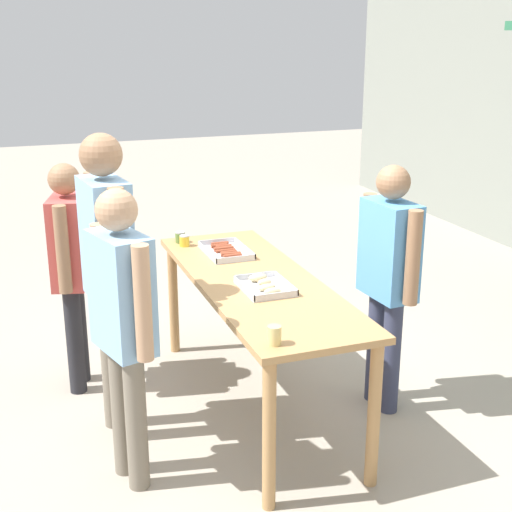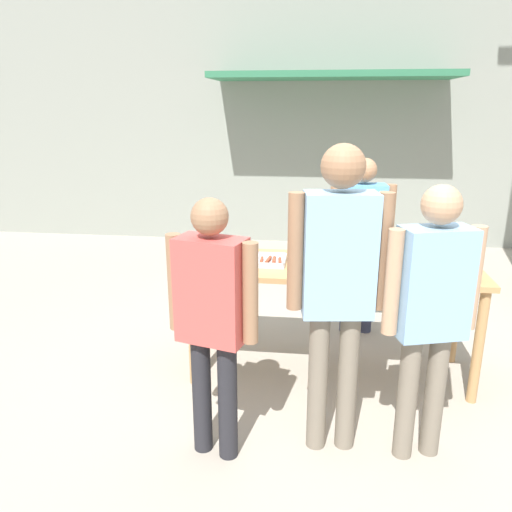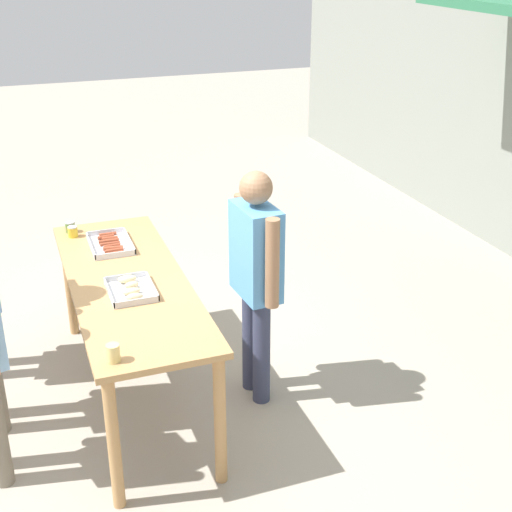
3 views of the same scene
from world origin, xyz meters
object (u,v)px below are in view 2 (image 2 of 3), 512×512
object	(u,v)px
food_tray_sausages	(256,261)
person_customer_with_cup	(431,303)
condiment_jar_ketchup	(215,265)
condiment_jar_mustard	(202,265)
food_tray_buns	(359,264)
beer_cup	(475,274)
person_server_behind_table	(361,232)
person_customer_waiting_in_line	(338,275)
person_customer_holding_hotdog	(212,309)

from	to	relation	value
food_tray_sausages	person_customer_with_cup	distance (m)	1.41
condiment_jar_ketchup	condiment_jar_mustard	bearing A→B (deg)	-176.14
food_tray_buns	beer_cup	bearing A→B (deg)	-17.28
food_tray_sausages	food_tray_buns	xyz separation A→B (m)	(0.76, -0.00, 0.01)
food_tray_buns	person_server_behind_table	world-z (taller)	person_server_behind_table
condiment_jar_ketchup	beer_cup	bearing A→B (deg)	-0.20
person_server_behind_table	condiment_jar_ketchup	bearing A→B (deg)	-141.43
beer_cup	person_server_behind_table	distance (m)	1.23
condiment_jar_mustard	person_customer_waiting_in_line	bearing A→B (deg)	-34.95
condiment_jar_mustard	person_customer_with_cup	distance (m)	1.60
food_tray_sausages	person_customer_waiting_in_line	xyz separation A→B (m)	(0.57, -0.89, 0.21)
person_customer_holding_hotdog	person_customer_waiting_in_line	bearing A→B (deg)	-152.41
person_server_behind_table	person_customer_waiting_in_line	size ratio (longest dim) A/B	0.87
food_tray_sausages	person_customer_waiting_in_line	distance (m)	1.08
person_customer_with_cup	person_customer_waiting_in_line	world-z (taller)	person_customer_waiting_in_line
beer_cup	person_customer_with_cup	distance (m)	0.79
condiment_jar_mustard	person_server_behind_table	distance (m)	1.58
food_tray_buns	food_tray_sausages	bearing A→B (deg)	179.98
person_customer_holding_hotdog	person_customer_waiting_in_line	xyz separation A→B (m)	(0.69, 0.15, 0.18)
food_tray_sausages	food_tray_buns	bearing A→B (deg)	-0.02
person_customer_holding_hotdog	person_customer_waiting_in_line	distance (m)	0.73
food_tray_buns	person_customer_holding_hotdog	world-z (taller)	person_customer_holding_hotdog
food_tray_sausages	condiment_jar_mustard	xyz separation A→B (m)	(-0.37, -0.23, 0.03)
condiment_jar_ketchup	person_customer_with_cup	xyz separation A→B (m)	(1.35, -0.67, 0.05)
person_customer_with_cup	condiment_jar_ketchup	bearing A→B (deg)	-42.64
condiment_jar_mustard	person_server_behind_table	xyz separation A→B (m)	(1.20, 1.03, 0.03)
person_server_behind_table	person_customer_with_cup	xyz separation A→B (m)	(0.25, -1.70, 0.03)
food_tray_buns	beer_cup	world-z (taller)	beer_cup
beer_cup	person_server_behind_table	world-z (taller)	person_server_behind_table
beer_cup	person_customer_waiting_in_line	distance (m)	1.16
person_customer_waiting_in_line	beer_cup	bearing A→B (deg)	-152.40
person_customer_holding_hotdog	person_customer_waiting_in_line	world-z (taller)	person_customer_waiting_in_line
condiment_jar_mustard	person_customer_waiting_in_line	xyz separation A→B (m)	(0.94, -0.66, 0.19)
food_tray_buns	condiment_jar_mustard	bearing A→B (deg)	-168.26
food_tray_buns	person_server_behind_table	size ratio (longest dim) A/B	0.23
condiment_jar_ketchup	person_customer_with_cup	distance (m)	1.51
person_customer_holding_hotdog	food_tray_sausages	bearing A→B (deg)	-81.11
food_tray_sausages	person_customer_holding_hotdog	size ratio (longest dim) A/B	0.29
food_tray_sausages	beer_cup	world-z (taller)	beer_cup
condiment_jar_mustard	person_customer_holding_hotdog	world-z (taller)	person_customer_holding_hotdog
food_tray_sausages	condiment_jar_mustard	world-z (taller)	condiment_jar_mustard
food_tray_sausages	person_customer_holding_hotdog	xyz separation A→B (m)	(-0.12, -1.04, 0.03)
food_tray_sausages	beer_cup	xyz separation A→B (m)	(1.51, -0.23, 0.03)
person_customer_with_cup	food_tray_sausages	bearing A→B (deg)	-55.88
beer_cup	person_customer_holding_hotdog	bearing A→B (deg)	-153.62
condiment_jar_ketchup	person_customer_holding_hotdog	world-z (taller)	person_customer_holding_hotdog
condiment_jar_mustard	person_customer_waiting_in_line	distance (m)	1.16
person_customer_holding_hotdog	person_customer_with_cup	xyz separation A→B (m)	(1.20, 0.14, 0.05)
beer_cup	person_customer_with_cup	xyz separation A→B (m)	(-0.42, -0.67, 0.04)
food_tray_buns	person_server_behind_table	xyz separation A→B (m)	(0.07, 0.79, 0.05)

